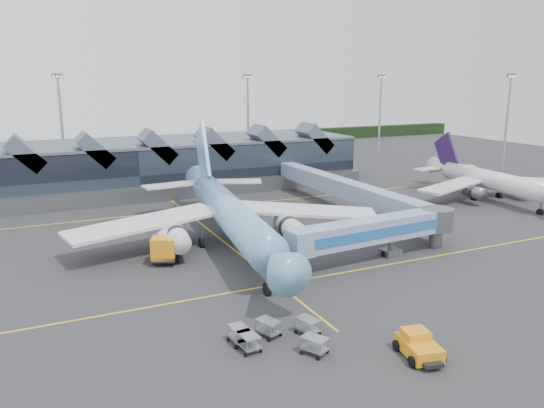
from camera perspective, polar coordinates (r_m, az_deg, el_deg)
name	(u,v)px	position (r m, az deg, el deg)	size (l,w,h in m)	color
ground	(249,261)	(63.81, -2.50, -6.19)	(260.00, 260.00, 0.00)	#2D2D30
taxi_stripes	(221,239)	(72.68, -5.55, -3.78)	(120.00, 60.00, 0.01)	yellow
tree_line_far	(108,145)	(168.28, -17.20, 6.13)	(260.00, 4.00, 4.00)	black
terminal	(129,166)	(105.77, -15.09, 3.92)	(90.00, 22.25, 12.52)	black
light_masts	(228,117)	(126.60, -4.78, 9.27)	(132.40, 42.56, 22.45)	#9CA0A4
main_airliner	(228,211)	(69.33, -4.78, -0.73)	(41.28, 47.86, 15.38)	#65A3CD
regional_jet	(488,179)	(103.45, 22.18, 2.47)	(30.21, 33.03, 11.33)	white
jet_bridge	(385,229)	(65.69, 12.06, -2.68)	(24.20, 5.12, 5.20)	#7A9ACC
fuel_truck	(169,237)	(67.34, -11.02, -3.52)	(6.46, 10.82, 3.70)	black
pushback_tug	(419,346)	(44.51, 15.49, -14.50)	(3.46, 4.75, 1.95)	orange
baggage_carts	(276,334)	(44.87, 0.40, -13.84)	(7.44, 6.69, 1.44)	gray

